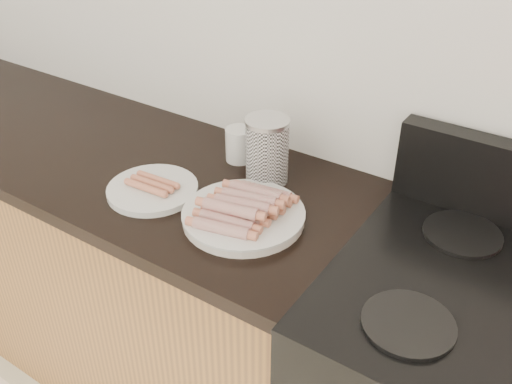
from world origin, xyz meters
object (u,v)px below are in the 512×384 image
Objects in this scene: main_plate at (244,217)px; canister at (267,150)px; side_plate at (153,190)px; mug at (239,145)px.

canister is (-0.05, 0.19, 0.08)m from main_plate.
side_plate is 1.31× the size of canister.
main_plate is at bearing 6.20° from side_plate.
side_plate is (-0.27, -0.03, -0.00)m from main_plate.
canister is at bearing 45.47° from side_plate.
mug reaches higher than main_plate.
main_plate is 3.05× the size of mug.
side_plate is at bearing -173.80° from main_plate.
main_plate reaches higher than side_plate.
main_plate is 0.27m from side_plate.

